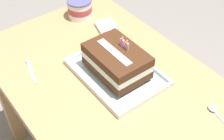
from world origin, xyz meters
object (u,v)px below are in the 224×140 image
at_px(ice_cream_tub, 80,8).
at_px(foil_tray, 117,73).
at_px(serving_spoon_near_tray, 29,66).
at_px(napkin_pile, 106,26).
at_px(birthday_cake, 117,61).
at_px(serving_spoon_by_bowls, 214,110).

bearing_deg(ice_cream_tub, foil_tray, -14.23).
xyz_separation_m(ice_cream_tub, serving_spoon_near_tray, (0.18, -0.36, -0.04)).
height_order(serving_spoon_near_tray, napkin_pile, napkin_pile).
distance_m(birthday_cake, ice_cream_tub, 0.44).
distance_m(birthday_cake, serving_spoon_by_bowls, 0.40).
height_order(ice_cream_tub, serving_spoon_near_tray, ice_cream_tub).
bearing_deg(birthday_cake, foil_tray, -90.00).
bearing_deg(napkin_pile, foil_tray, -29.16).
bearing_deg(serving_spoon_near_tray, birthday_cake, 45.23).
bearing_deg(birthday_cake, serving_spoon_near_tray, -134.77).
distance_m(ice_cream_tub, serving_spoon_by_bowls, 0.79).
height_order(birthday_cake, serving_spoon_by_bowls, birthday_cake).
xyz_separation_m(birthday_cake, serving_spoon_by_bowls, (0.36, 0.16, -0.07)).
relative_size(foil_tray, ice_cream_tub, 3.06).
bearing_deg(napkin_pile, serving_spoon_by_bowls, 0.44).
distance_m(birthday_cake, serving_spoon_near_tray, 0.36).
distance_m(serving_spoon_near_tray, napkin_pile, 0.41).
bearing_deg(napkin_pile, serving_spoon_near_tray, -86.91).
bearing_deg(foil_tray, serving_spoon_by_bowls, 23.81).
bearing_deg(serving_spoon_by_bowls, napkin_pile, -179.56).
distance_m(serving_spoon_near_tray, serving_spoon_by_bowls, 0.73).
bearing_deg(foil_tray, napkin_pile, 150.84).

